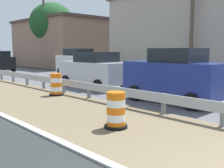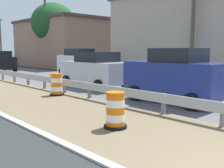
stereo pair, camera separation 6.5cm
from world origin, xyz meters
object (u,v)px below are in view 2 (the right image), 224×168
Objects in this scene: car_lead_near_lane at (0,61)px; utility_pole_mid at (46,25)px; traffic_barrel_nearest at (115,112)px; car_trailing_near_lane at (80,62)px; car_distant_b at (95,70)px; utility_pole_near at (193,16)px; traffic_barrel_close at (57,85)px; car_lead_far_lane at (175,76)px; utility_pole_far at (1,40)px.

car_lead_near_lane is 6.84m from utility_pole_mid.
traffic_barrel_nearest is 0.23× the size of car_trailing_near_lane.
utility_pole_near is at bearing -119.68° from car_distant_b.
car_lead_far_lane reaches higher than traffic_barrel_close.
car_distant_b is 0.47× the size of utility_pole_mid.
traffic_barrel_close is at bearing -117.96° from utility_pole_mid.
traffic_barrel_nearest is 0.22× the size of car_distant_b.
car_distant_b is (4.74, 6.60, 0.56)m from traffic_barrel_nearest.
traffic_barrel_nearest is 11.23m from utility_pole_near.
traffic_barrel_close is at bearing 170.29° from car_lead_near_lane.
car_lead_near_lane is 0.91× the size of car_distant_b.
car_trailing_near_lane is 0.46× the size of utility_pole_mid.
car_trailing_near_lane reaches higher than car_distant_b.
car_distant_b is at bearing 16.01° from traffic_barrel_close.
car_lead_far_lane is 36.51m from utility_pole_far.
utility_pole_near is (1.78, -9.18, 3.08)m from car_trailing_near_lane.
utility_pole_near is (8.35, -2.15, 3.72)m from traffic_barrel_close.
utility_pole_far is (9.14, 31.09, 3.21)m from traffic_barrel_close.
car_distant_b is at bearing 149.88° from utility_pole_near.
utility_pole_far is (10.77, 36.80, 3.22)m from traffic_barrel_nearest.
traffic_barrel_close is 18.98m from utility_pole_mid.
car_lead_near_lane is at bearing -111.19° from utility_pole_far.
traffic_barrel_close is 5.47m from car_lead_far_lane.
car_trailing_near_lane is at bearing -156.01° from car_lead_near_lane.
car_trailing_near_lane is 0.54× the size of utility_pole_near.
car_distant_b is 16.83m from utility_pole_mid.
car_lead_far_lane is (-0.43, -20.22, 0.09)m from car_lead_near_lane.
car_lead_near_lane is at bearing 106.63° from utility_pole_near.
car_trailing_near_lane is 7.05m from car_distant_b.
utility_pole_far is (0.79, 33.24, -0.52)m from utility_pole_near.
car_distant_b is at bearing 54.34° from traffic_barrel_nearest.
car_distant_b is (0.02, -14.58, 0.00)m from car_lead_near_lane.
car_lead_near_lane is 0.43× the size of utility_pole_mid.
utility_pole_far is at bearing 88.64° from utility_pole_near.
traffic_barrel_nearest is 38.48m from utility_pole_far.
utility_pole_near is at bearing 19.65° from traffic_barrel_nearest.
utility_pole_far is at bearing 73.69° from traffic_barrel_nearest.
utility_pole_far reaches higher than car_trailing_near_lane.
utility_pole_near is (5.24, -3.04, 3.18)m from car_distant_b.
traffic_barrel_nearest is 15.17m from car_trailing_near_lane.
traffic_barrel_nearest is 8.14m from car_distant_b.
car_lead_near_lane reaches higher than traffic_barrel_nearest.
car_distant_b reaches higher than traffic_barrel_close.
car_lead_far_lane is at bearing -100.26° from utility_pole_far.
utility_pole_near is (5.26, -17.62, 3.18)m from car_lead_near_lane.
utility_pole_mid is at bearing 89.06° from utility_pole_near.
traffic_barrel_close reaches higher than traffic_barrel_nearest.
car_lead_far_lane is at bearing -18.78° from car_trailing_near_lane.
car_lead_far_lane is at bearing -60.76° from traffic_barrel_close.
car_lead_near_lane is (3.09, 15.48, 0.54)m from traffic_barrel_close.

